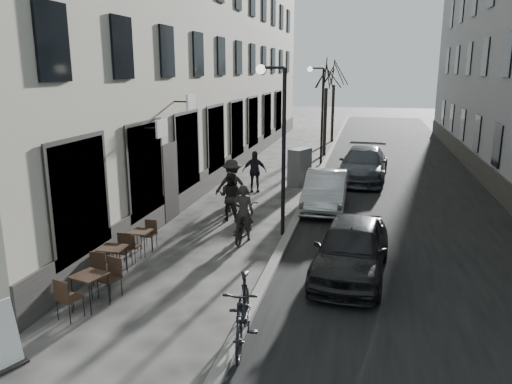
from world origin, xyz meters
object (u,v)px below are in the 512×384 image
at_px(car_mid, 325,190).
at_px(tree_near, 327,74).
at_px(car_far, 363,164).
at_px(pedestrian_mid, 232,186).
at_px(pedestrian_far, 254,171).
at_px(sign_board, 0,343).
at_px(bistro_set_a, 90,288).
at_px(streetlamp_near, 278,132).
at_px(bicycle, 243,223).
at_px(pedestrian_near, 231,196).
at_px(car_near, 351,248).
at_px(utility_cabinet, 300,167).
at_px(streetlamp_far, 319,104).
at_px(moped, 243,312).
at_px(tree_far, 334,73).
at_px(bistro_set_c, 141,240).
at_px(bistro_set_b, 113,258).

bearing_deg(car_mid, tree_near, 94.82).
bearing_deg(car_far, pedestrian_mid, -121.86).
height_order(pedestrian_mid, pedestrian_far, pedestrian_mid).
height_order(sign_board, car_far, car_far).
bearing_deg(bistro_set_a, streetlamp_near, 78.20).
xyz_separation_m(bicycle, pedestrian_mid, (-1.11, 2.83, 0.43)).
relative_size(tree_near, bicycle, 2.90).
height_order(sign_board, pedestrian_far, pedestrian_far).
relative_size(streetlamp_near, pedestrian_near, 3.08).
bearing_deg(car_near, pedestrian_near, 141.34).
relative_size(tree_near, utility_cabinet, 3.52).
bearing_deg(car_near, utility_cabinet, 109.65).
relative_size(streetlamp_far, pedestrian_far, 2.98).
height_order(tree_near, moped, tree_near).
height_order(streetlamp_far, bistro_set_a, streetlamp_far).
bearing_deg(tree_far, bistro_set_c, -98.27).
distance_m(utility_cabinet, car_far, 3.15).
xyz_separation_m(bicycle, pedestrian_far, (-1.03, 5.92, 0.34)).
distance_m(sign_board, car_mid, 12.18).
bearing_deg(tree_far, bicycle, -92.56).
bearing_deg(pedestrian_far, streetlamp_far, 58.19).
height_order(utility_cabinet, pedestrian_mid, pedestrian_mid).
relative_size(sign_board, pedestrian_near, 0.69).
xyz_separation_m(tree_far, bistro_set_c, (-3.42, -23.50, -4.25)).
height_order(bicycle, car_mid, car_mid).
bearing_deg(car_mid, streetlamp_far, 97.13).
bearing_deg(utility_cabinet, bistro_set_c, -85.58).
distance_m(tree_near, bistro_set_a, 21.31).
relative_size(bistro_set_c, moped, 0.64).
height_order(bicycle, pedestrian_near, pedestrian_near).
relative_size(bistro_set_a, car_far, 0.31).
distance_m(bistro_set_c, bicycle, 3.05).
relative_size(tree_near, car_near, 1.37).
height_order(pedestrian_far, car_near, pedestrian_far).
relative_size(sign_board, pedestrian_mid, 0.61).
bearing_deg(sign_board, car_mid, 90.83).
bearing_deg(car_mid, car_near, -79.66).
bearing_deg(streetlamp_near, bistro_set_a, -117.81).
height_order(bistro_set_b, pedestrian_far, pedestrian_far).
bearing_deg(bistro_set_a, tree_far, 99.47).
relative_size(bistro_set_a, pedestrian_mid, 0.83).
relative_size(sign_board, car_near, 0.28).
bearing_deg(car_near, bistro_set_b, -163.32).
xyz_separation_m(bistro_set_b, car_near, (5.72, 1.25, 0.27)).
xyz_separation_m(bistro_set_b, sign_board, (0.09, -4.04, 0.03)).
height_order(streetlamp_near, tree_near, tree_near).
distance_m(tree_near, pedestrian_far, 10.66).
bearing_deg(streetlamp_near, car_near, -49.28).
xyz_separation_m(bicycle, car_near, (3.23, -2.04, 0.19)).
xyz_separation_m(streetlamp_near, bistro_set_c, (-3.34, -2.50, -2.75)).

